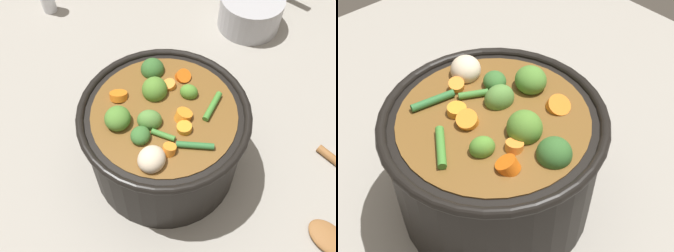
# 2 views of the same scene
# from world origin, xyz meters

# --- Properties ---
(ground_plane) EXTENTS (1.10, 1.10, 0.00)m
(ground_plane) POSITION_xyz_m (0.00, 0.00, 0.00)
(ground_plane) COLOR #9E998E
(cooking_pot) EXTENTS (0.26, 0.26, 0.18)m
(cooking_pot) POSITION_xyz_m (0.00, 0.00, 0.08)
(cooking_pot) COLOR black
(cooking_pot) RESTS_ON ground_plane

